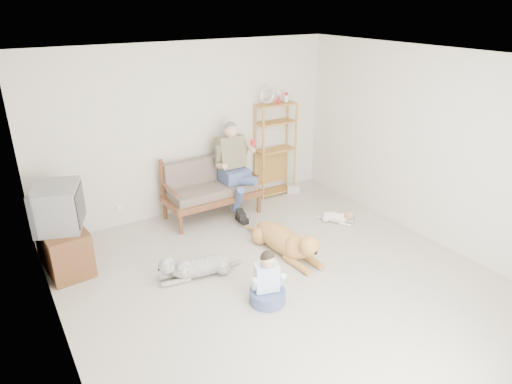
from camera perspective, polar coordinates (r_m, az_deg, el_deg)
floor at (r=5.73m, az=4.10°, el=-11.85°), size 5.50×5.50×0.00m
ceiling at (r=4.73m, az=5.05°, el=16.03°), size 5.50×5.50×0.00m
wall_back at (r=7.36m, az=-8.21°, el=7.69°), size 5.00×0.00×5.00m
wall_left at (r=4.25m, az=-24.15°, el=-6.06°), size 0.00×5.50×5.50m
wall_right at (r=6.78m, az=21.98°, el=4.90°), size 0.00×5.50×5.50m
loveseat at (r=7.36m, az=-5.77°, el=0.68°), size 1.51×0.73×0.95m
man at (r=7.23m, az=-2.42°, el=2.12°), size 0.57×0.81×1.32m
etagere at (r=8.02m, az=2.45°, el=5.44°), size 0.73×0.32×1.93m
book_stack at (r=8.35m, az=4.63°, el=0.46°), size 0.27×0.24×0.14m
tv_stand at (r=6.43m, az=-22.93°, el=-6.48°), size 0.58×0.94×0.60m
crt_tv at (r=6.20m, az=-23.48°, el=-1.69°), size 0.72×0.80×0.55m
wall_outlet at (r=7.32m, az=-16.65°, el=-1.91°), size 0.12×0.02×0.08m
golden_retriever at (r=6.31m, az=3.86°, el=-6.20°), size 0.44×1.55×0.47m
shaggy_dog at (r=5.90m, az=-7.70°, el=-9.25°), size 1.19×0.39×0.35m
terrier at (r=7.30m, az=10.35°, el=-3.08°), size 0.41×0.55×0.24m
child at (r=5.35m, az=1.41°, el=-11.44°), size 0.43×0.43×0.67m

